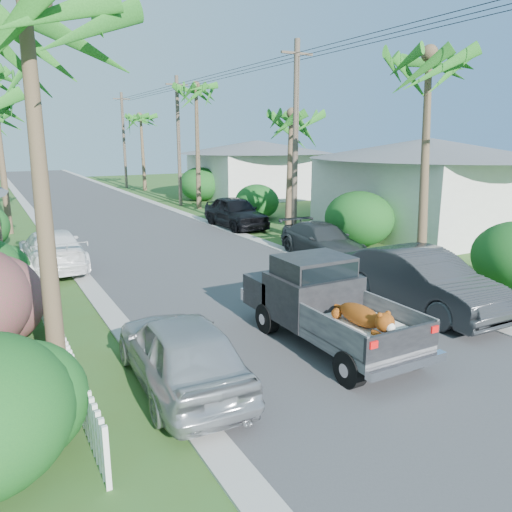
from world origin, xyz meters
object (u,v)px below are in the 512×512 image
parked_car_lf (52,250)px  palm_r_b (290,114)px  parked_car_rm (322,241)px  palm_l_a (22,2)px  pickup_truck (320,301)px  palm_r_a (433,56)px  utility_pole_c (179,141)px  palm_r_d (141,116)px  palm_r_c (196,87)px  house_right_near (425,190)px  house_right_far (256,171)px  parked_car_ln (181,351)px  utility_pole_d (124,140)px  parked_car_rf (236,212)px  utility_pole_b (295,143)px  parked_car_rn (421,281)px

parked_car_lf → palm_r_b: (11.60, 1.74, 5.21)m
parked_car_rm → palm_l_a: palm_l_a is taller
pickup_truck → palm_l_a: 8.39m
palm_r_a → utility_pole_c: size_ratio=0.97×
palm_r_a → palm_r_d: bearing=89.7°
pickup_truck → palm_r_a: bearing=25.1°
palm_r_c → house_right_near: palm_r_c is taller
house_right_far → parked_car_rm: bearing=-111.7°
parked_car_ln → utility_pole_d: 41.98m
palm_r_b → parked_car_ln: bearing=-130.0°
parked_car_rf → utility_pole_d: (0.60, 25.09, 3.76)m
parked_car_rf → palm_l_a: (-11.20, -14.91, 6.09)m
parked_car_ln → parked_car_lf: size_ratio=0.87×
palm_r_c → utility_pole_b: palm_r_c is taller
palm_r_b → house_right_near: (6.40, -3.00, -3.73)m
parked_car_rn → utility_pole_d: utility_pole_d is taller
pickup_truck → house_right_near: size_ratio=0.57×
palm_l_a → utility_pole_b: 15.64m
parked_car_rf → utility_pole_c: bearing=86.6°
parked_car_ln → palm_r_b: 17.34m
parked_car_rn → palm_r_d: (2.90, 36.66, 5.88)m
parked_car_ln → utility_pole_c: size_ratio=0.50×
house_right_near → palm_r_c: bearing=115.9°
parked_car_rn → palm_r_a: bearing=45.6°
pickup_truck → utility_pole_b: utility_pole_b is taller
house_right_near → utility_pole_b: (-7.40, 1.00, 2.38)m
utility_pole_b → parked_car_ln: bearing=-132.1°
parked_car_rn → parked_car_rf: (1.40, 14.57, -0.02)m
parked_car_rf → house_right_near: bearing=-36.5°
palm_l_a → utility_pole_b: bearing=40.3°
parked_car_lf → palm_r_d: 29.72m
parked_car_rm → house_right_near: 8.40m
parked_car_ln → parked_car_rf: bearing=-116.9°
parked_car_lf → house_right_near: 18.10m
pickup_truck → palm_r_b: (6.86, 12.08, 4.94)m
parked_car_rn → palm_r_a: 7.58m
parked_car_rm → utility_pole_c: 18.49m
parked_car_rm → utility_pole_d: (0.60, 33.06, 3.92)m
parked_car_lf → house_right_near: (18.00, -1.26, 1.47)m
parked_car_rn → house_right_far: house_right_far is taller
parked_car_lf → palm_r_a: palm_r_a is taller
parked_car_rm → utility_pole_b: utility_pole_b is taller
palm_r_b → utility_pole_d: 28.05m
parked_car_lf → utility_pole_b: (10.60, -0.26, 3.86)m
parked_car_rm → utility_pole_b: (0.60, 3.06, 3.92)m
house_right_near → house_right_far: size_ratio=1.00×
utility_pole_d → palm_r_b: bearing=-88.0°
palm_l_a → palm_r_d: (12.70, 37.00, -0.20)m
parked_car_rm → parked_car_ln: 11.82m
parked_car_rn → parked_car_ln: size_ratio=1.17×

